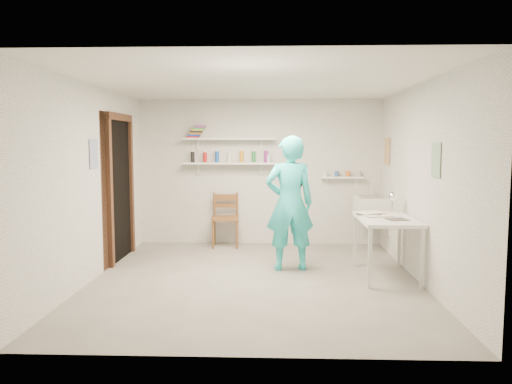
{
  "coord_description": "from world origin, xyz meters",
  "views": [
    {
      "loc": [
        0.23,
        -6.03,
        1.69
      ],
      "look_at": [
        0.0,
        0.4,
        1.05
      ],
      "focal_mm": 35.0,
      "sensor_mm": 36.0,
      "label": 1
    }
  ],
  "objects_px": {
    "belfast_sink": "(372,207)",
    "work_table": "(386,247)",
    "wall_clock": "(292,180)",
    "desk_lamp": "(393,197)",
    "man": "(290,203)",
    "wooden_chair": "(225,218)"
  },
  "relations": [
    {
      "from": "man",
      "to": "work_table",
      "type": "distance_m",
      "value": 1.35
    },
    {
      "from": "work_table",
      "to": "wall_clock",
      "type": "bearing_deg",
      "value": 154.81
    },
    {
      "from": "belfast_sink",
      "to": "wall_clock",
      "type": "height_order",
      "value": "wall_clock"
    },
    {
      "from": "wooden_chair",
      "to": "work_table",
      "type": "relative_size",
      "value": 0.83
    },
    {
      "from": "belfast_sink",
      "to": "work_table",
      "type": "distance_m",
      "value": 1.55
    },
    {
      "from": "man",
      "to": "wooden_chair",
      "type": "height_order",
      "value": "man"
    },
    {
      "from": "work_table",
      "to": "desk_lamp",
      "type": "height_order",
      "value": "desk_lamp"
    },
    {
      "from": "man",
      "to": "wooden_chair",
      "type": "bearing_deg",
      "value": -64.22
    },
    {
      "from": "wall_clock",
      "to": "desk_lamp",
      "type": "relative_size",
      "value": 2.26
    },
    {
      "from": "desk_lamp",
      "to": "wooden_chair",
      "type": "bearing_deg",
      "value": 151.13
    },
    {
      "from": "man",
      "to": "desk_lamp",
      "type": "relative_size",
      "value": 12.6
    },
    {
      "from": "man",
      "to": "desk_lamp",
      "type": "bearing_deg",
      "value": 175.99
    },
    {
      "from": "work_table",
      "to": "desk_lamp",
      "type": "relative_size",
      "value": 8.0
    },
    {
      "from": "belfast_sink",
      "to": "work_table",
      "type": "bearing_deg",
      "value": -94.15
    },
    {
      "from": "belfast_sink",
      "to": "man",
      "type": "distance_m",
      "value": 1.78
    },
    {
      "from": "man",
      "to": "wall_clock",
      "type": "bearing_deg",
      "value": -108.0
    },
    {
      "from": "man",
      "to": "desk_lamp",
      "type": "xyz_separation_m",
      "value": [
        1.39,
        0.12,
        0.08
      ]
    },
    {
      "from": "belfast_sink",
      "to": "desk_lamp",
      "type": "bearing_deg",
      "value": -85.91
    },
    {
      "from": "wooden_chair",
      "to": "belfast_sink",
      "type": "bearing_deg",
      "value": -9.41
    },
    {
      "from": "belfast_sink",
      "to": "wooden_chair",
      "type": "bearing_deg",
      "value": 173.86
    },
    {
      "from": "belfast_sink",
      "to": "wooden_chair",
      "type": "height_order",
      "value": "wooden_chair"
    },
    {
      "from": "man",
      "to": "desk_lamp",
      "type": "height_order",
      "value": "man"
    }
  ]
}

